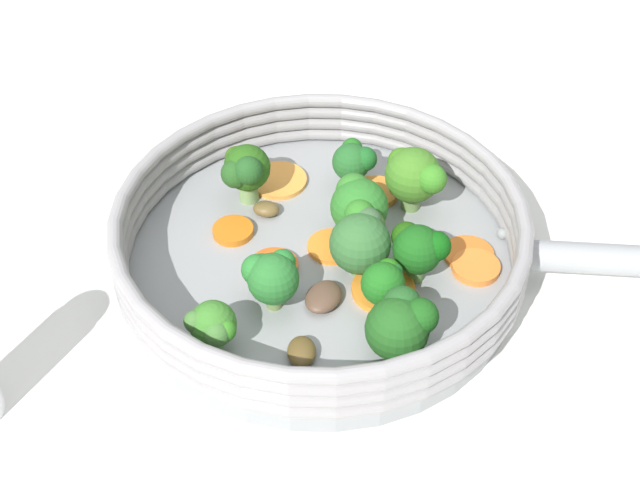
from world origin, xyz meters
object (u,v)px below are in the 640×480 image
at_px(carrot_slice_3, 376,192).
at_px(broccoli_floret_1, 355,161).
at_px(carrot_slice_1, 468,254).
at_px(carrot_slice_7, 278,180).
at_px(broccoli_floret_7, 418,248).
at_px(broccoli_floret_0, 213,326).
at_px(broccoli_floret_4, 360,206).
at_px(broccoli_floret_5, 245,169).
at_px(mushroom_piece_2, 302,351).
at_px(mushroom_piece_1, 266,209).
at_px(skillet, 320,263).
at_px(carrot_slice_6, 233,231).
at_px(broccoli_floret_6, 385,282).
at_px(carrot_slice_2, 383,290).
at_px(broccoli_floret_8, 362,238).
at_px(carrot_slice_5, 476,267).
at_px(carrot_slice_0, 335,250).
at_px(carrot_slice_4, 274,266).
at_px(broccoli_floret_3, 416,177).
at_px(broccoli_floret_2, 401,324).
at_px(broccoli_floret_9, 271,276).
at_px(mushroom_piece_0, 323,297).

relative_size(carrot_slice_3, broccoli_floret_1, 0.89).
distance_m(carrot_slice_1, carrot_slice_7, 0.17).
bearing_deg(broccoli_floret_7, broccoli_floret_0, 168.23).
relative_size(broccoli_floret_4, broccoli_floret_5, 1.00).
bearing_deg(carrot_slice_3, mushroom_piece_2, -146.32).
xyz_separation_m(carrot_slice_3, mushroom_piece_1, (-0.08, 0.03, 0.00)).
bearing_deg(broccoli_floret_0, skillet, 14.71).
relative_size(carrot_slice_6, broccoli_floret_6, 0.76).
relative_size(carrot_slice_6, carrot_slice_7, 0.67).
bearing_deg(carrot_slice_2, broccoli_floret_8, 83.41).
height_order(carrot_slice_2, carrot_slice_3, same).
distance_m(skillet, carrot_slice_5, 0.11).
distance_m(carrot_slice_0, carrot_slice_4, 0.05).
relative_size(carrot_slice_0, broccoli_floret_7, 0.78).
relative_size(carrot_slice_7, broccoli_floret_7, 1.00).
relative_size(carrot_slice_1, broccoli_floret_3, 0.70).
xyz_separation_m(broccoli_floret_1, broccoli_floret_2, (-0.08, -0.15, -0.00)).
distance_m(carrot_slice_2, broccoli_floret_7, 0.04).
bearing_deg(carrot_slice_1, broccoli_floret_6, -179.40).
relative_size(skillet, broccoli_floret_9, 6.54).
distance_m(carrot_slice_5, carrot_slice_7, 0.18).
xyz_separation_m(broccoli_floret_0, mushroom_piece_1, (0.10, 0.09, -0.02)).
bearing_deg(carrot_slice_2, skillet, 102.04).
distance_m(broccoli_floret_6, broccoli_floret_9, 0.08).
distance_m(carrot_slice_0, mushroom_piece_2, 0.10).
bearing_deg(carrot_slice_4, broccoli_floret_8, -36.25).
xyz_separation_m(carrot_slice_2, mushroom_piece_2, (-0.08, -0.01, 0.00)).
bearing_deg(broccoli_floret_9, carrot_slice_3, 18.87).
height_order(broccoli_floret_2, broccoli_floret_6, broccoli_floret_2).
bearing_deg(broccoli_floret_3, broccoli_floret_1, 111.75).
bearing_deg(carrot_slice_3, broccoli_floret_6, -127.57).
xyz_separation_m(carrot_slice_0, broccoli_floret_6, (-0.01, -0.06, 0.02)).
xyz_separation_m(carrot_slice_4, mushroom_piece_0, (0.01, -0.05, 0.00)).
distance_m(carrot_slice_3, broccoli_floret_3, 0.04).
relative_size(carrot_slice_1, mushroom_piece_2, 1.47).
relative_size(carrot_slice_0, mushroom_piece_0, 1.12).
xyz_separation_m(carrot_slice_2, broccoli_floret_7, (0.03, -0.00, 0.03)).
distance_m(carrot_slice_7, mushroom_piece_1, 0.04).
distance_m(broccoli_floret_7, mushroom_piece_0, 0.07).
bearing_deg(broccoli_floret_3, skillet, 177.82).
bearing_deg(broccoli_floret_0, carrot_slice_3, 16.83).
relative_size(broccoli_floret_0, mushroom_piece_1, 1.83).
bearing_deg(broccoli_floret_4, broccoli_floret_1, 54.21).
xyz_separation_m(skillet, carrot_slice_2, (0.01, -0.06, 0.01)).
relative_size(carrot_slice_2, carrot_slice_7, 0.98).
relative_size(carrot_slice_0, broccoli_floret_3, 0.68).
distance_m(carrot_slice_6, broccoli_floret_2, 0.17).
distance_m(carrot_slice_5, broccoli_floret_6, 0.08).
distance_m(carrot_slice_6, broccoli_floret_3, 0.14).
relative_size(carrot_slice_2, carrot_slice_3, 1.22).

